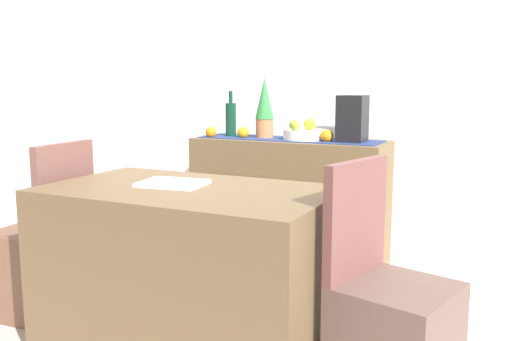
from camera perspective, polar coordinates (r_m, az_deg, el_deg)
ground_plane at (r=2.93m, az=-3.37°, el=-15.04°), size 6.40×6.40×0.02m
room_wall_rear at (r=3.76m, az=5.44°, el=11.48°), size 6.40×0.06×2.70m
sideboard_console at (r=3.60m, az=3.40°, el=-3.35°), size 1.26×0.42×0.83m
table_runner at (r=3.54m, az=3.47°, el=3.28°), size 1.19×0.32×0.01m
fruit_bowl at (r=3.49m, az=5.11°, el=3.76°), size 0.28×0.28×0.06m
apple_front at (r=3.53m, az=5.57°, el=4.87°), size 0.07×0.07×0.07m
apple_upper at (r=3.42m, az=4.04°, el=4.76°), size 0.07×0.07×0.07m
apple_right at (r=3.44m, az=5.63°, el=4.82°), size 0.08×0.08×0.08m
wine_bottle at (r=3.71m, az=-2.64°, el=5.38°), size 0.07×0.07×0.31m
coffee_maker at (r=3.39m, az=10.00°, el=5.30°), size 0.16×0.18×0.29m
potted_plant at (r=3.59m, az=0.89°, el=6.60°), size 0.12×0.12×0.40m
orange_loose_end at (r=3.61m, az=-1.35°, el=3.96°), size 0.07×0.07×0.07m
orange_loose_mid at (r=3.67m, az=-4.73°, el=4.00°), size 0.07×0.07×0.07m
orange_loose_far at (r=3.39m, az=7.39°, el=3.60°), size 0.08×0.08×0.08m
dining_table at (r=2.48m, az=-6.94°, el=-10.24°), size 1.25×0.73×0.74m
open_book at (r=2.45m, az=-8.67°, el=-1.33°), size 0.30×0.24×0.02m
chair_near_window at (r=3.07m, az=-21.20°, el=-9.05°), size 0.43×0.43×0.90m
chair_by_corner at (r=2.21m, az=13.87°, el=-15.89°), size 0.49×0.49×0.90m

